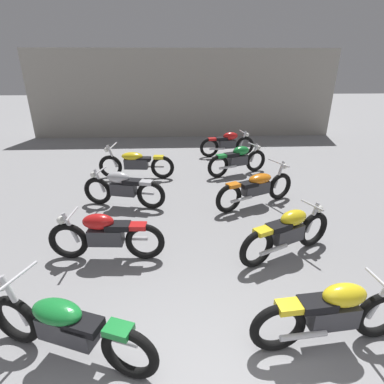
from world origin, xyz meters
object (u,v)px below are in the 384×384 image
motorcycle_left_row_2 (123,188)px  motorcycle_right_row_2 (256,187)px  motorcycle_left_row_0 (67,327)px  motorcycle_right_row_3 (238,159)px  motorcycle_right_row_1 (288,232)px  motorcycle_left_row_1 (105,235)px  motorcycle_right_row_4 (228,143)px  motorcycle_right_row_0 (333,313)px  motorcycle_left_row_3 (136,163)px

motorcycle_left_row_2 → motorcycle_right_row_2: bearing=-1.8°
motorcycle_left_row_2 → motorcycle_left_row_0: bearing=-89.9°
motorcycle_right_row_3 → motorcycle_right_row_1: bearing=-88.9°
motorcycle_left_row_1 → motorcycle_left_row_2: 2.04m
motorcycle_left_row_1 → motorcycle_right_row_2: 3.61m
motorcycle_right_row_4 → motorcycle_right_row_3: bearing=-89.7°
motorcycle_left_row_1 → motorcycle_right_row_2: size_ratio=0.98×
motorcycle_left_row_1 → motorcycle_right_row_0: bearing=-31.9°
motorcycle_left_row_2 → motorcycle_right_row_3: bearing=33.9°
motorcycle_left_row_0 → motorcycle_right_row_1: bearing=30.9°
motorcycle_left_row_3 → motorcycle_right_row_2: bearing=-33.1°
motorcycle_right_row_3 → motorcycle_right_row_4: 1.90m
motorcycle_right_row_0 → motorcycle_right_row_4: same height
motorcycle_left_row_0 → motorcycle_right_row_0: 3.02m
motorcycle_left_row_3 → motorcycle_right_row_0: motorcycle_left_row_3 is taller
motorcycle_left_row_3 → motorcycle_right_row_4: bearing=35.0°
motorcycle_right_row_3 → motorcycle_right_row_4: same height
motorcycle_left_row_2 → motorcycle_right_row_1: size_ratio=1.06×
motorcycle_right_row_1 → motorcycle_right_row_2: (-0.05, 2.01, -0.01)m
motorcycle_left_row_0 → motorcycle_right_row_1: (3.10, 1.86, 0.01)m
motorcycle_left_row_3 → motorcycle_right_row_4: (2.96, 2.07, 0.01)m
motorcycle_left_row_2 → motorcycle_right_row_4: size_ratio=0.99×
motorcycle_left_row_3 → motorcycle_right_row_2: size_ratio=1.08×
motorcycle_right_row_0 → motorcycle_right_row_2: bearing=89.5°
motorcycle_left_row_3 → motorcycle_right_row_0: bearing=-62.8°
motorcycle_left_row_3 → motorcycle_right_row_2: same height
motorcycle_right_row_1 → motorcycle_right_row_3: bearing=91.1°
motorcycle_left_row_0 → motorcycle_right_row_2: same height
motorcycle_right_row_0 → motorcycle_right_row_2: motorcycle_right_row_2 is taller
motorcycle_left_row_2 → motorcycle_right_row_1: 3.76m
motorcycle_left_row_0 → motorcycle_right_row_4: motorcycle_left_row_0 is taller
motorcycle_left_row_1 → motorcycle_right_row_3: size_ratio=1.05×
motorcycle_left_row_0 → motorcycle_right_row_3: size_ratio=1.11×
motorcycle_left_row_2 → motorcycle_left_row_3: bearing=88.1°
motorcycle_left_row_1 → motorcycle_right_row_1: size_ratio=1.08×
motorcycle_left_row_2 → motorcycle_right_row_2: motorcycle_right_row_2 is taller
motorcycle_right_row_2 → motorcycle_right_row_4: motorcycle_right_row_2 is taller
motorcycle_left_row_3 → motorcycle_right_row_0: 6.49m
motorcycle_right_row_4 → motorcycle_left_row_2: bearing=-127.6°
motorcycle_left_row_0 → motorcycle_right_row_3: (3.03, 5.99, 0.01)m
motorcycle_right_row_2 → motorcycle_left_row_2: bearing=178.2°
motorcycle_left_row_1 → motorcycle_left_row_2: bearing=90.7°
motorcycle_right_row_1 → motorcycle_right_row_4: (-0.09, 6.03, 0.00)m
motorcycle_left_row_2 → motorcycle_right_row_1: same height
motorcycle_left_row_1 → motorcycle_right_row_1: same height
motorcycle_right_row_0 → motorcycle_right_row_1: (0.08, 1.81, 0.00)m
motorcycle_right_row_2 → motorcycle_right_row_4: bearing=90.6°
motorcycle_left_row_3 → motorcycle_right_row_2: 3.58m
motorcycle_right_row_3 → motorcycle_left_row_1: bearing=-126.4°
motorcycle_left_row_0 → motorcycle_right_row_0: (3.02, 0.05, 0.01)m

